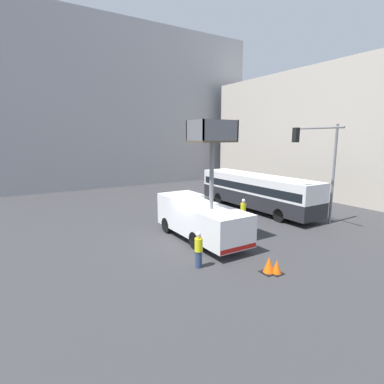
{
  "coord_description": "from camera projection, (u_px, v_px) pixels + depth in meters",
  "views": [
    {
      "loc": [
        -8.83,
        -14.35,
        6.04
      ],
      "look_at": [
        0.55,
        0.86,
        2.77
      ],
      "focal_mm": 28.0,
      "sensor_mm": 36.0,
      "label": 1
    }
  ],
  "objects": [
    {
      "name": "ground_plane",
      "position": [
        192.0,
        241.0,
        17.67
      ],
      "size": [
        120.0,
        120.0,
        0.0
      ],
      "primitive_type": "plane",
      "color": "#333335"
    },
    {
      "name": "building_backdrop_far",
      "position": [
        83.0,
        106.0,
        38.0
      ],
      "size": [
        44.0,
        10.0,
        19.81
      ],
      "color": "#9E9EA3",
      "rests_on": "ground_plane"
    },
    {
      "name": "building_backdrop_side",
      "position": [
        334.0,
        133.0,
        32.79
      ],
      "size": [
        10.0,
        28.0,
        12.93
      ],
      "color": "#BCB2A3",
      "rests_on": "ground_plane"
    },
    {
      "name": "utility_truck",
      "position": [
        200.0,
        216.0,
        17.64
      ],
      "size": [
        2.35,
        6.89,
        6.93
      ],
      "color": "white",
      "rests_on": "ground_plane"
    },
    {
      "name": "city_bus",
      "position": [
        256.0,
        190.0,
        24.99
      ],
      "size": [
        2.56,
        11.72,
        2.94
      ],
      "rotation": [
        0.0,
        0.0,
        1.9
      ],
      "color": "#232328",
      "rests_on": "ground_plane"
    },
    {
      "name": "traffic_light_pole",
      "position": [
        322.0,
        158.0,
        19.95
      ],
      "size": [
        4.07,
        3.82,
        6.93
      ],
      "color": "slate",
      "rests_on": "ground_plane"
    },
    {
      "name": "road_worker_near_truck",
      "position": [
        199.0,
        250.0,
        13.95
      ],
      "size": [
        0.38,
        0.38,
        1.75
      ],
      "rotation": [
        0.0,
        0.0,
        0.8
      ],
      "color": "navy",
      "rests_on": "ground_plane"
    },
    {
      "name": "road_worker_directing",
      "position": [
        243.0,
        212.0,
        21.0
      ],
      "size": [
        0.38,
        0.38,
        1.81
      ],
      "rotation": [
        0.0,
        0.0,
        5.14
      ],
      "color": "navy",
      "rests_on": "ground_plane"
    },
    {
      "name": "traffic_cone_near_truck",
      "position": [
        269.0,
        265.0,
        13.49
      ],
      "size": [
        0.66,
        0.66,
        0.75
      ],
      "color": "black",
      "rests_on": "ground_plane"
    },
    {
      "name": "traffic_cone_mid_road",
      "position": [
        277.0,
        267.0,
        13.41
      ],
      "size": [
        0.56,
        0.56,
        0.64
      ],
      "color": "black",
      "rests_on": "ground_plane"
    }
  ]
}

